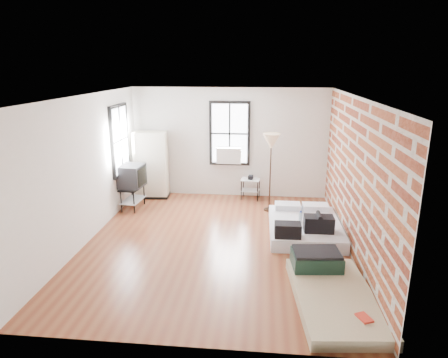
# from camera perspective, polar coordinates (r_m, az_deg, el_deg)

# --- Properties ---
(ground) EXTENTS (6.00, 6.00, 0.00)m
(ground) POSITION_cam_1_polar(r_m,az_deg,el_deg) (7.86, -1.13, -9.08)
(ground) COLOR brown
(ground) RESTS_ON ground
(room_shell) EXTENTS (5.02, 6.02, 2.80)m
(room_shell) POSITION_cam_1_polar(r_m,az_deg,el_deg) (7.63, 0.86, 3.92)
(room_shell) COLOR silver
(room_shell) RESTS_ON ground
(mattress_main) EXTENTS (1.44, 1.94, 0.62)m
(mattress_main) POSITION_cam_1_polar(r_m,az_deg,el_deg) (8.35, 11.44, -6.61)
(mattress_main) COLOR white
(mattress_main) RESTS_ON ground
(mattress_bare) EXTENTS (1.29, 2.19, 0.45)m
(mattress_bare) POSITION_cam_1_polar(r_m,az_deg,el_deg) (6.35, 14.88, -14.80)
(mattress_bare) COLOR #BFB18A
(mattress_bare) RESTS_ON ground
(wardrobe) EXTENTS (0.89, 0.55, 1.71)m
(wardrobe) POSITION_cam_1_polar(r_m,az_deg,el_deg) (10.43, -10.37, 1.97)
(wardrobe) COLOR black
(wardrobe) RESTS_ON ground
(side_table) EXTENTS (0.51, 0.43, 0.63)m
(side_table) POSITION_cam_1_polar(r_m,az_deg,el_deg) (10.22, 3.80, -0.62)
(side_table) COLOR black
(side_table) RESTS_ON ground
(floor_lamp) EXTENTS (0.39, 0.39, 1.83)m
(floor_lamp) POSITION_cam_1_polar(r_m,az_deg,el_deg) (9.18, 6.76, 4.87)
(floor_lamp) COLOR black
(floor_lamp) RESTS_ON ground
(tv_stand) EXTENTS (0.58, 0.79, 1.07)m
(tv_stand) POSITION_cam_1_polar(r_m,az_deg,el_deg) (9.68, -13.03, 0.21)
(tv_stand) COLOR black
(tv_stand) RESTS_ON ground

